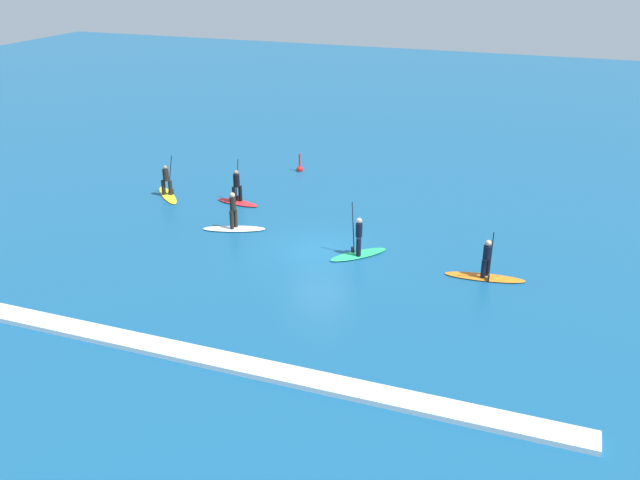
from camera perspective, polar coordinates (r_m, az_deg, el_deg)
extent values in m
plane|color=navy|center=(30.32, 0.00, -0.86)|extent=(120.00, 120.00, 0.00)
ellipsoid|color=white|center=(32.70, -7.15, 0.94)|extent=(3.03, 1.67, 0.10)
cylinder|color=black|center=(32.61, -7.04, 1.83)|extent=(0.24, 0.24, 0.90)
cylinder|color=black|center=(32.41, -7.35, 1.67)|extent=(0.24, 0.24, 0.90)
cylinder|color=black|center=(32.24, -7.26, 2.99)|extent=(0.36, 0.36, 0.61)
sphere|color=tan|center=(32.09, -7.30, 3.72)|extent=(0.33, 0.33, 0.26)
ellipsoid|color=red|center=(35.96, -6.86, 3.12)|extent=(2.49, 1.01, 0.10)
cylinder|color=black|center=(35.87, -6.64, 3.87)|extent=(0.21, 0.21, 0.82)
cylinder|color=black|center=(35.74, -7.16, 3.76)|extent=(0.21, 0.21, 0.82)
cylinder|color=black|center=(35.56, -6.96, 4.93)|extent=(0.37, 0.37, 0.65)
sphere|color=#A37556|center=(35.42, -6.99, 5.60)|extent=(0.26, 0.26, 0.23)
cylinder|color=black|center=(35.87, -6.91, 4.99)|extent=(0.10, 0.42, 2.14)
cube|color=black|center=(36.21, -6.83, 3.46)|extent=(0.09, 0.21, 0.32)
ellipsoid|color=#23B266|center=(29.86, 3.21, -1.21)|extent=(2.42, 2.53, 0.10)
cylinder|color=black|center=(29.87, 3.24, -0.24)|extent=(0.30, 0.30, 0.81)
cylinder|color=black|center=(29.48, 3.22, -0.58)|extent=(0.30, 0.30, 0.81)
cylinder|color=black|center=(29.39, 3.26, 0.84)|extent=(0.41, 0.41, 0.60)
sphere|color=tan|center=(29.23, 3.28, 1.61)|extent=(0.35, 0.35, 0.25)
cylinder|color=black|center=(29.50, 2.77, 1.02)|extent=(0.26, 0.24, 2.28)
cube|color=black|center=(29.94, 2.73, -0.89)|extent=(0.19, 0.18, 0.32)
ellipsoid|color=orange|center=(28.67, 13.52, -3.02)|extent=(3.27, 1.09, 0.09)
cylinder|color=black|center=(28.35, 13.43, -2.33)|extent=(0.22, 0.22, 0.80)
cylinder|color=black|center=(28.60, 13.77, -2.12)|extent=(0.22, 0.22, 0.80)
cylinder|color=black|center=(28.19, 13.73, -1.00)|extent=(0.37, 0.37, 0.55)
sphere|color=tan|center=(28.03, 13.81, -0.25)|extent=(0.28, 0.28, 0.25)
cylinder|color=black|center=(27.95, 14.03, -1.24)|extent=(0.09, 0.39, 2.13)
cube|color=black|center=(28.39, 13.83, -3.10)|extent=(0.08, 0.21, 0.32)
ellipsoid|color=yellow|center=(37.64, -12.54, 3.66)|extent=(2.55, 2.54, 0.09)
cylinder|color=black|center=(37.44, -12.32, 4.28)|extent=(0.30, 0.30, 0.78)
cylinder|color=black|center=(37.55, -12.87, 4.29)|extent=(0.30, 0.30, 0.78)
cylinder|color=black|center=(37.27, -12.69, 5.30)|extent=(0.46, 0.46, 0.62)
sphere|color=#A37556|center=(37.15, -12.75, 5.90)|extent=(0.30, 0.30, 0.21)
cylinder|color=black|center=(37.48, -12.35, 5.34)|extent=(0.30, 0.30, 2.04)
cube|color=black|center=(37.79, -12.22, 3.94)|extent=(0.18, 0.18, 0.32)
sphere|color=red|center=(40.82, -1.69, 5.89)|extent=(0.40, 0.40, 0.40)
cylinder|color=red|center=(40.69, -1.70, 6.46)|extent=(0.10, 0.10, 1.05)
cube|color=white|center=(22.83, -8.24, -9.90)|extent=(23.15, 0.90, 0.18)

